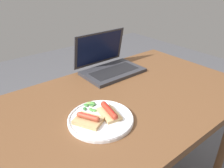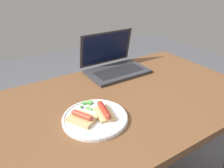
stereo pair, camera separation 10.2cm
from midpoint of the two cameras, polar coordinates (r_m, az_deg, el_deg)
desk at (r=1.06m, az=4.49°, el=-7.52°), size 1.33×0.77×0.78m
laptop at (r=1.28m, az=2.89°, el=5.04°), size 0.34×0.26×0.22m
plate at (r=0.88m, az=-1.10°, el=-8.98°), size 0.26×0.26×0.02m
sausage_toast_left at (r=0.86m, az=-4.44°, el=-8.87°), size 0.12×0.13×0.04m
sausage_toast_middle at (r=0.88m, az=1.23°, el=-7.33°), size 0.08×0.12×0.04m
salad_pile at (r=0.95m, az=-3.21°, el=-5.32°), size 0.08×0.08×0.01m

